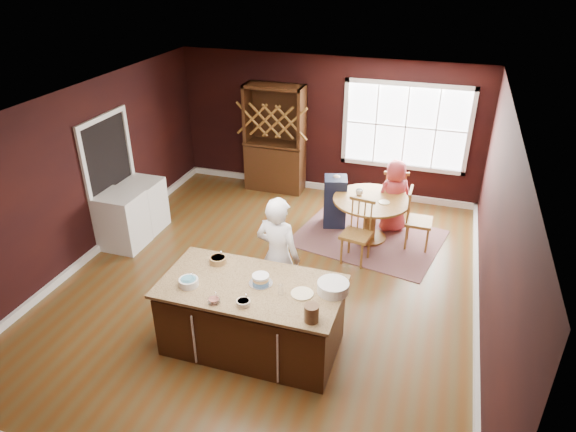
% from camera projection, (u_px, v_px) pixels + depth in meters
% --- Properties ---
extents(room_shell, '(7.00, 7.00, 7.00)m').
position_uv_depth(room_shell, '(266.00, 202.00, 7.09)').
color(room_shell, brown).
rests_on(room_shell, ground).
extents(window, '(2.36, 0.10, 1.66)m').
position_uv_depth(window, '(406.00, 127.00, 9.53)').
color(window, white).
rests_on(window, room_shell).
extents(doorway, '(0.08, 1.26, 2.13)m').
position_uv_depth(doorway, '(112.00, 180.00, 8.54)').
color(doorway, white).
rests_on(doorway, room_shell).
extents(kitchen_island, '(2.18, 1.14, 0.92)m').
position_uv_depth(kitchen_island, '(252.00, 317.00, 6.31)').
color(kitchen_island, '#37230D').
rests_on(kitchen_island, ground).
extents(dining_table, '(1.28, 1.28, 0.75)m').
position_uv_depth(dining_table, '(371.00, 211.00, 8.63)').
color(dining_table, brown).
rests_on(dining_table, ground).
extents(baker, '(0.70, 0.52, 1.73)m').
position_uv_depth(baker, '(278.00, 257.00, 6.73)').
color(baker, white).
rests_on(baker, ground).
extents(layer_cake, '(0.29, 0.29, 0.12)m').
position_uv_depth(layer_cake, '(261.00, 280.00, 6.08)').
color(layer_cake, white).
rests_on(layer_cake, kitchen_island).
extents(bowl_blue, '(0.23, 0.23, 0.09)m').
position_uv_depth(bowl_blue, '(189.00, 282.00, 6.06)').
color(bowl_blue, white).
rests_on(bowl_blue, kitchen_island).
extents(bowl_yellow, '(0.22, 0.22, 0.08)m').
position_uv_depth(bowl_yellow, '(218.00, 260.00, 6.49)').
color(bowl_yellow, '#98774D').
rests_on(bowl_yellow, kitchen_island).
extents(bowl_pink, '(0.15, 0.15, 0.05)m').
position_uv_depth(bowl_pink, '(214.00, 301.00, 5.78)').
color(bowl_pink, silver).
rests_on(bowl_pink, kitchen_island).
extents(bowl_olive, '(0.16, 0.16, 0.06)m').
position_uv_depth(bowl_olive, '(243.00, 303.00, 5.74)').
color(bowl_olive, white).
rests_on(bowl_olive, kitchen_island).
extents(drinking_glass, '(0.07, 0.07, 0.13)m').
position_uv_depth(drinking_glass, '(281.00, 290.00, 5.89)').
color(drinking_glass, white).
rests_on(drinking_glass, kitchen_island).
extents(dinner_plate, '(0.26, 0.26, 0.02)m').
position_uv_depth(dinner_plate, '(302.00, 294.00, 5.92)').
color(dinner_plate, '#F6F3C6').
rests_on(dinner_plate, kitchen_island).
extents(white_tub, '(0.37, 0.37, 0.13)m').
position_uv_depth(white_tub, '(333.00, 287.00, 5.94)').
color(white_tub, silver).
rests_on(white_tub, kitchen_island).
extents(stoneware_crock, '(0.16, 0.16, 0.20)m').
position_uv_depth(stoneware_crock, '(311.00, 313.00, 5.47)').
color(stoneware_crock, brown).
rests_on(stoneware_crock, kitchen_island).
extents(toy_figurine, '(0.05, 0.05, 0.09)m').
position_uv_depth(toy_figurine, '(307.00, 308.00, 5.64)').
color(toy_figurine, yellow).
rests_on(toy_figurine, kitchen_island).
extents(rug, '(2.68, 2.26, 0.01)m').
position_uv_depth(rug, '(368.00, 238.00, 8.88)').
color(rug, brown).
rests_on(rug, ground).
extents(chair_east, '(0.42, 0.44, 1.04)m').
position_uv_depth(chair_east, '(419.00, 219.00, 8.39)').
color(chair_east, '#994D23').
rests_on(chair_east, ground).
extents(chair_south, '(0.50, 0.48, 1.04)m').
position_uv_depth(chair_south, '(356.00, 232.00, 8.00)').
color(chair_south, olive).
rests_on(chair_south, ground).
extents(chair_north, '(0.52, 0.50, 1.08)m').
position_uv_depth(chair_north, '(394.00, 195.00, 9.16)').
color(chair_north, brown).
rests_on(chair_north, ground).
extents(seated_woman, '(0.76, 0.69, 1.30)m').
position_uv_depth(seated_woman, '(394.00, 196.00, 8.86)').
color(seated_woman, '#BC3940').
rests_on(seated_woman, ground).
extents(high_chair, '(0.48, 0.48, 0.96)m').
position_uv_depth(high_chair, '(335.00, 201.00, 9.08)').
color(high_chair, '#1A2044').
rests_on(high_chair, ground).
extents(toddler, '(0.18, 0.14, 0.26)m').
position_uv_depth(toddler, '(333.00, 182.00, 9.00)').
color(toddler, '#8CA5BF').
rests_on(toddler, high_chair).
extents(table_plate, '(0.18, 0.18, 0.01)m').
position_uv_depth(table_plate, '(384.00, 202.00, 8.41)').
color(table_plate, beige).
rests_on(table_plate, dining_table).
extents(table_cup, '(0.13, 0.13, 0.10)m').
position_uv_depth(table_cup, '(359.00, 192.00, 8.65)').
color(table_cup, white).
rests_on(table_cup, dining_table).
extents(hutch, '(1.17, 0.49, 2.15)m').
position_uv_depth(hutch, '(275.00, 139.00, 10.19)').
color(hutch, black).
rests_on(hutch, ground).
extents(washer, '(0.65, 0.63, 0.94)m').
position_uv_depth(washer, '(123.00, 221.00, 8.45)').
color(washer, white).
rests_on(washer, ground).
extents(dryer, '(0.63, 0.61, 0.91)m').
position_uv_depth(dryer, '(144.00, 205.00, 8.99)').
color(dryer, silver).
rests_on(dryer, ground).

